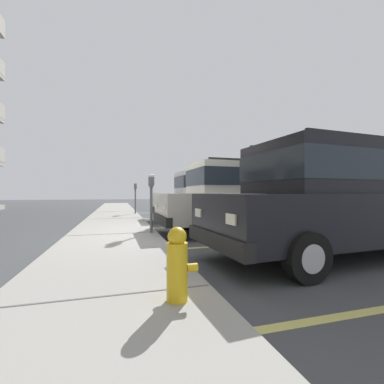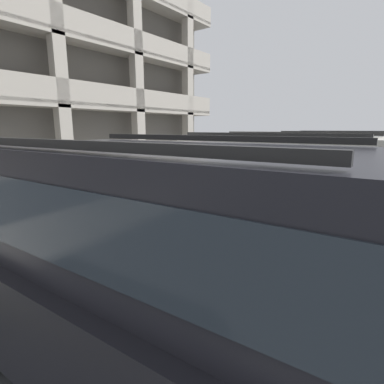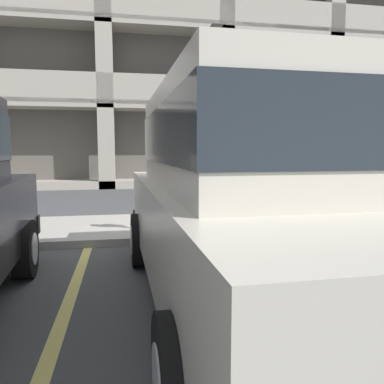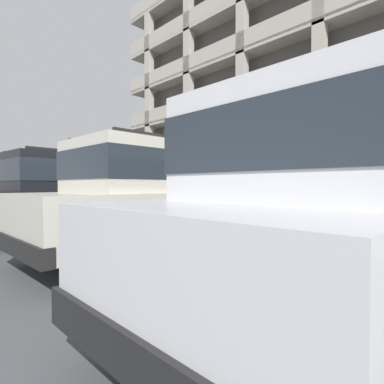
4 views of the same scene
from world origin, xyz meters
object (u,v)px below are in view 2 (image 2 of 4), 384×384
(red_sedan, at_px, (161,258))
(dark_hatchback, at_px, (342,171))
(silver_suv, at_px, (276,191))
(parking_meter_near, at_px, (158,170))
(parking_meter_far, at_px, (276,151))

(red_sedan, relative_size, dark_hatchback, 1.02)
(silver_suv, distance_m, parking_meter_near, 2.61)
(parking_meter_near, bearing_deg, silver_suv, -88.79)
(silver_suv, bearing_deg, dark_hatchback, -6.90)
(dark_hatchback, distance_m, parking_meter_far, 4.26)
(dark_hatchback, bearing_deg, parking_meter_far, 43.46)
(red_sedan, relative_size, parking_meter_far, 3.22)
(red_sedan, height_order, parking_meter_near, red_sedan)
(parking_meter_near, bearing_deg, parking_meter_far, -0.17)
(silver_suv, distance_m, red_sedan, 3.04)
(red_sedan, distance_m, parking_meter_far, 9.79)
(red_sedan, bearing_deg, parking_meter_far, 13.37)
(red_sedan, bearing_deg, dark_hatchback, -4.15)
(silver_suv, xyz_separation_m, parking_meter_near, (-0.05, 2.61, 0.15))
(red_sedan, height_order, parking_meter_far, red_sedan)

